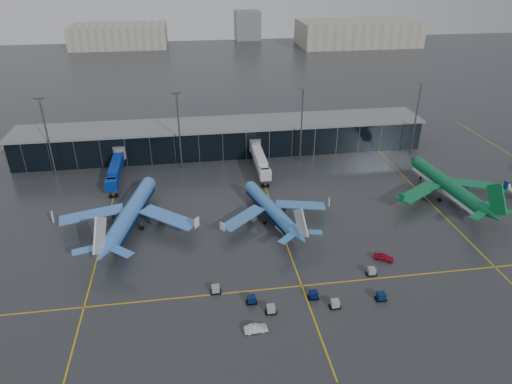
{
  "coord_description": "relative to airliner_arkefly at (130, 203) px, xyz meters",
  "views": [
    {
      "loc": [
        -11.12,
        -89.8,
        63.22
      ],
      "look_at": [
        5.0,
        18.0,
        6.0
      ],
      "focal_mm": 32.0,
      "sensor_mm": 36.0,
      "label": 1
    }
  ],
  "objects": [
    {
      "name": "taxi_lines",
      "position": [
        37.86,
        -5.08,
        -6.64
      ],
      "size": [
        220.0,
        120.0,
        0.02
      ],
      "color": "gold",
      "rests_on": "ground"
    },
    {
      "name": "airliner_arkefly",
      "position": [
        0.0,
        0.0,
        0.0
      ],
      "size": [
        46.68,
        50.66,
        13.31
      ],
      "primitive_type": null,
      "rotation": [
        0.0,
        0.0,
        -0.22
      ],
      "color": "#4481E1",
      "rests_on": "ground"
    },
    {
      "name": "airliner_klm_near",
      "position": [
        35.97,
        -2.35,
        -1.09
      ],
      "size": [
        40.28,
        43.36,
        11.13
      ],
      "primitive_type": null,
      "rotation": [
        0.0,
        0.0,
        0.27
      ],
      "color": "#3B7DC4",
      "rests_on": "ground"
    },
    {
      "name": "airliner_aer_lingus",
      "position": [
        88.5,
        2.45,
        -0.17
      ],
      "size": [
        40.94,
        45.57,
        12.98
      ],
      "primitive_type": null,
      "rotation": [
        0.0,
        0.0,
        0.1
      ],
      "color": "#0C6538",
      "rests_on": "ground"
    },
    {
      "name": "ground",
      "position": [
        27.86,
        -15.69,
        -6.65
      ],
      "size": [
        600.0,
        600.0,
        0.0
      ],
      "primitive_type": "plane",
      "color": "#282B2D",
      "rests_on": "ground"
    },
    {
      "name": "terminal_pier",
      "position": [
        27.86,
        46.31,
        -1.23
      ],
      "size": [
        142.0,
        17.0,
        10.7
      ],
      "color": "black",
      "rests_on": "ground"
    },
    {
      "name": "baggage_carts",
      "position": [
        37.82,
        -34.54,
        -5.9
      ],
      "size": [
        36.73,
        10.49,
        1.7
      ],
      "color": "black",
      "rests_on": "ground"
    },
    {
      "name": "service_van_white",
      "position": [
        26.16,
        -42.35,
        -5.93
      ],
      "size": [
        4.51,
        1.81,
        1.46
      ],
      "primitive_type": "imported",
      "rotation": [
        0.0,
        0.0,
        1.63
      ],
      "color": "silver",
      "rests_on": "ground"
    },
    {
      "name": "jet_bridges",
      "position": [
        -7.14,
        27.29,
        -2.1
      ],
      "size": [
        94.0,
        27.5,
        7.2
      ],
      "color": "#595B60",
      "rests_on": "ground"
    },
    {
      "name": "service_van_red",
      "position": [
        58.82,
        -24.29,
        -5.88
      ],
      "size": [
        4.84,
        3.92,
        1.55
      ],
      "primitive_type": "imported",
      "rotation": [
        0.0,
        0.0,
        1.03
      ],
      "color": "#A70C24",
      "rests_on": "ground"
    },
    {
      "name": "flood_masts",
      "position": [
        32.86,
        34.31,
        7.16
      ],
      "size": [
        203.0,
        0.5,
        25.5
      ],
      "color": "#595B60",
      "rests_on": "ground"
    },
    {
      "name": "distant_hangars",
      "position": [
        77.81,
        254.38,
        2.14
      ],
      "size": [
        260.0,
        71.0,
        22.0
      ],
      "color": "#B2AD99",
      "rests_on": "ground"
    },
    {
      "name": "mobile_airstair",
      "position": [
        38.2,
        -7.93,
        -5.88
      ],
      "size": [
        3.24,
        3.79,
        3.45
      ],
      "rotation": [
        0.0,
        0.0,
        0.39
      ],
      "color": "silver",
      "rests_on": "ground"
    }
  ]
}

